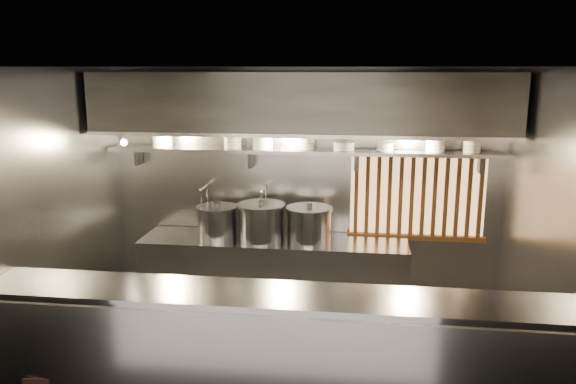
% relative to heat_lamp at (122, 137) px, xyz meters
% --- Properties ---
extents(floor, '(4.50, 4.50, 0.00)m').
position_rel_heat_lamp_xyz_m(floor, '(1.90, -0.85, -2.07)').
color(floor, black).
rests_on(floor, ground).
extents(ceiling, '(4.50, 4.50, 0.00)m').
position_rel_heat_lamp_xyz_m(ceiling, '(1.90, -0.85, 0.73)').
color(ceiling, black).
rests_on(ceiling, wall_back).
extents(wall_back, '(4.50, 0.00, 4.50)m').
position_rel_heat_lamp_xyz_m(wall_back, '(1.90, 0.65, -0.67)').
color(wall_back, gray).
rests_on(wall_back, floor).
extents(wall_left, '(0.00, 3.00, 3.00)m').
position_rel_heat_lamp_xyz_m(wall_left, '(-0.35, -0.85, -0.67)').
color(wall_left, gray).
rests_on(wall_left, floor).
extents(wall_right, '(0.00, 3.00, 3.00)m').
position_rel_heat_lamp_xyz_m(wall_right, '(4.15, -0.85, -0.67)').
color(wall_right, gray).
rests_on(wall_right, floor).
extents(serving_counter, '(4.50, 0.56, 1.13)m').
position_rel_heat_lamp_xyz_m(serving_counter, '(1.90, -1.81, -1.50)').
color(serving_counter, '#9E9EA4').
rests_on(serving_counter, floor).
extents(cooking_bench, '(3.00, 0.70, 0.90)m').
position_rel_heat_lamp_xyz_m(cooking_bench, '(1.60, 0.28, -1.62)').
color(cooking_bench, '#9E9EA4').
rests_on(cooking_bench, floor).
extents(bowl_shelf, '(4.40, 0.34, 0.04)m').
position_rel_heat_lamp_xyz_m(bowl_shelf, '(1.90, 0.47, -0.19)').
color(bowl_shelf, '#9E9EA4').
rests_on(bowl_shelf, wall_back).
extents(exhaust_hood, '(4.40, 0.81, 0.65)m').
position_rel_heat_lamp_xyz_m(exhaust_hood, '(1.90, 0.25, 0.36)').
color(exhaust_hood, '#2D2D30').
rests_on(exhaust_hood, ceiling).
extents(wood_screen, '(1.56, 0.09, 1.04)m').
position_rel_heat_lamp_xyz_m(wood_screen, '(3.20, 0.60, -0.69)').
color(wood_screen, '#EBAD6A').
rests_on(wood_screen, wall_back).
extents(faucet_left, '(0.04, 0.30, 0.50)m').
position_rel_heat_lamp_xyz_m(faucet_left, '(0.75, 0.52, -0.76)').
color(faucet_left, silver).
rests_on(faucet_left, wall_back).
extents(faucet_right, '(0.04, 0.30, 0.50)m').
position_rel_heat_lamp_xyz_m(faucet_right, '(1.45, 0.52, -0.76)').
color(faucet_right, silver).
rests_on(faucet_right, wall_back).
extents(heat_lamp, '(0.25, 0.35, 0.20)m').
position_rel_heat_lamp_xyz_m(heat_lamp, '(0.00, 0.00, 0.00)').
color(heat_lamp, '#9E9EA4').
rests_on(heat_lamp, exhaust_hood).
extents(pendant_bulb, '(0.09, 0.09, 0.19)m').
position_rel_heat_lamp_xyz_m(pendant_bulb, '(1.80, 0.35, -0.11)').
color(pendant_bulb, '#2D2D30').
rests_on(pendant_bulb, exhaust_hood).
extents(stock_pot_left, '(0.71, 0.71, 0.46)m').
position_rel_heat_lamp_xyz_m(stock_pot_left, '(1.47, 0.23, -0.96)').
color(stock_pot_left, '#9E9EA4').
rests_on(stock_pot_left, cooking_bench).
extents(stock_pot_mid, '(0.58, 0.58, 0.40)m').
position_rel_heat_lamp_xyz_m(stock_pot_mid, '(0.95, 0.30, -0.99)').
color(stock_pot_mid, '#9E9EA4').
rests_on(stock_pot_mid, cooking_bench).
extents(stock_pot_right, '(0.58, 0.58, 0.43)m').
position_rel_heat_lamp_xyz_m(stock_pot_right, '(2.00, 0.24, -0.97)').
color(stock_pot_right, '#9E9EA4').
rests_on(stock_pot_right, cooking_bench).
extents(bowl_stack_0, '(0.24, 0.24, 0.13)m').
position_rel_heat_lamp_xyz_m(bowl_stack_0, '(0.28, 0.47, -0.10)').
color(bowl_stack_0, white).
rests_on(bowl_stack_0, bowl_shelf).
extents(bowl_stack_1, '(0.21, 0.21, 0.13)m').
position_rel_heat_lamp_xyz_m(bowl_stack_1, '(1.11, 0.47, -0.10)').
color(bowl_stack_1, white).
rests_on(bowl_stack_1, bowl_shelf).
extents(bowl_stack_2, '(0.24, 0.24, 0.17)m').
position_rel_heat_lamp_xyz_m(bowl_stack_2, '(1.45, 0.47, -0.08)').
color(bowl_stack_2, white).
rests_on(bowl_stack_2, bowl_shelf).
extents(bowl_stack_3, '(0.21, 0.21, 0.13)m').
position_rel_heat_lamp_xyz_m(bowl_stack_3, '(1.94, 0.47, -0.10)').
color(bowl_stack_3, white).
rests_on(bowl_stack_3, bowl_shelf).
extents(bowl_stack_4, '(0.25, 0.25, 0.09)m').
position_rel_heat_lamp_xyz_m(bowl_stack_4, '(2.36, 0.47, -0.12)').
color(bowl_stack_4, white).
rests_on(bowl_stack_4, bowl_shelf).
extents(bowl_stack_5, '(0.20, 0.20, 0.09)m').
position_rel_heat_lamp_xyz_m(bowl_stack_5, '(2.81, 0.47, -0.12)').
color(bowl_stack_5, white).
rests_on(bowl_stack_5, bowl_shelf).
extents(bowl_stack_6, '(0.22, 0.22, 0.17)m').
position_rel_heat_lamp_xyz_m(bowl_stack_6, '(3.35, 0.47, -0.08)').
color(bowl_stack_6, white).
rests_on(bowl_stack_6, bowl_shelf).
extents(bowl_stack_7, '(0.20, 0.20, 0.13)m').
position_rel_heat_lamp_xyz_m(bowl_stack_7, '(3.73, 0.47, -0.10)').
color(bowl_stack_7, white).
rests_on(bowl_stack_7, bowl_shelf).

